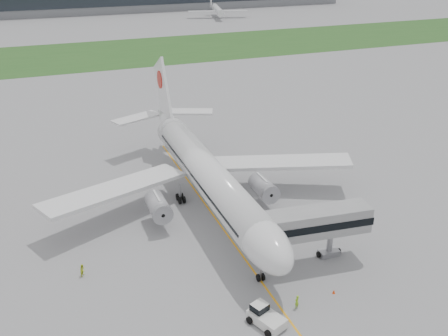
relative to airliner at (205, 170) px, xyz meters
name	(u,v)px	position (x,y,z in m)	size (l,w,h in m)	color
ground	(216,220)	(0.00, -4.87, -5.66)	(600.00, 600.00, 0.00)	gray
apron_markings	(229,237)	(0.00, -9.87, -5.66)	(70.00, 70.00, 0.04)	orange
grass_strip	(97,54)	(0.00, 115.13, -5.65)	(600.00, 50.00, 0.02)	#25521E
terminal_building	(66,0)	(0.00, 225.00, 1.34)	(320.00, 22.30, 14.00)	slate
airliner	(205,170)	(0.00, 0.00, 0.00)	(48.13, 53.95, 17.88)	silver
pushback_tug	(265,316)	(-2.62, -26.51, -4.73)	(3.74, 4.48, 2.02)	silver
jet_bridge	(303,225)	(6.02, -18.53, -0.19)	(16.17, 4.90, 7.39)	#949497
safety_cone_right	(334,292)	(6.76, -25.00, -5.42)	(0.35, 0.35, 0.48)	#F5420C
ground_crew_near	(297,302)	(1.66, -25.59, -4.85)	(0.59, 0.39, 1.62)	#8BC721
ground_crew_far	(83,270)	(-19.32, -11.37, -4.87)	(0.77, 0.60, 1.58)	#B7CC22
distant_aircraft_right	(218,18)	(69.98, 182.54, -5.66)	(29.82, 26.31, 11.40)	silver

